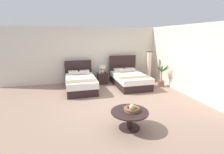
{
  "coord_description": "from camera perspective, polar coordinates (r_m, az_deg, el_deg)",
  "views": [
    {
      "loc": [
        -1.55,
        -5.11,
        2.22
      ],
      "look_at": [
        -0.06,
        0.5,
        0.78
      ],
      "focal_mm": 26.8,
      "sensor_mm": 36.0,
      "label": 1
    }
  ],
  "objects": [
    {
      "name": "ground_plane",
      "position": [
        5.79,
        1.83,
        -8.72
      ],
      "size": [
        9.26,
        9.56,
        0.02
      ],
      "primitive_type": "cube",
      "color": "#9D7E6A"
    },
    {
      "name": "wall_back",
      "position": [
        8.29,
        -4.08,
        7.62
      ],
      "size": [
        9.26,
        0.12,
        2.63
      ],
      "primitive_type": "cube",
      "color": "beige",
      "rests_on": "ground"
    },
    {
      "name": "wall_side_right",
      "position": [
        7.1,
        23.47,
        5.46
      ],
      "size": [
        0.12,
        5.16,
        2.63
      ],
      "primitive_type": "cube",
      "color": "beige",
      "rests_on": "ground"
    },
    {
      "name": "bed_near_window",
      "position": [
        7.14,
        -10.7,
        -1.86
      ],
      "size": [
        1.23,
        2.05,
        1.11
      ],
      "color": "#2E1E1D",
      "rests_on": "ground"
    },
    {
      "name": "bed_near_corner",
      "position": [
        7.61,
        5.91,
        -0.68
      ],
      "size": [
        1.36,
        2.1,
        1.27
      ],
      "color": "#2E1E1D",
      "rests_on": "ground"
    },
    {
      "name": "nightstand",
      "position": [
        7.93,
        -3.29,
        -0.43
      ],
      "size": [
        0.46,
        0.44,
        0.51
      ],
      "color": "#2E1E1D",
      "rests_on": "ground"
    },
    {
      "name": "table_lamp",
      "position": [
        7.84,
        -3.36,
        3.05
      ],
      "size": [
        0.31,
        0.31,
        0.37
      ],
      "color": "beige",
      "rests_on": "nightstand"
    },
    {
      "name": "vase",
      "position": [
        7.79,
        -4.25,
        1.83
      ],
      "size": [
        0.1,
        0.1,
        0.16
      ],
      "color": "#AFBBC9",
      "rests_on": "nightstand"
    },
    {
      "name": "coffee_table",
      "position": [
        4.19,
        6.01,
        -12.99
      ],
      "size": [
        0.91,
        0.91,
        0.45
      ],
      "color": "#2E1E1D",
      "rests_on": "ground"
    },
    {
      "name": "fruit_bowl",
      "position": [
        4.12,
        6.75,
        -10.63
      ],
      "size": [
        0.39,
        0.39,
        0.2
      ],
      "color": "#8B6244",
      "rests_on": "coffee_table"
    },
    {
      "name": "floor_lamp_corner",
      "position": [
        8.43,
        12.45,
        3.48
      ],
      "size": [
        0.2,
        0.2,
        1.48
      ],
      "color": "black",
      "rests_on": "ground"
    },
    {
      "name": "potted_palm",
      "position": [
        7.76,
        16.46,
        -0.95
      ],
      "size": [
        0.61,
        0.43,
        1.02
      ],
      "color": "brown",
      "rests_on": "ground"
    }
  ]
}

